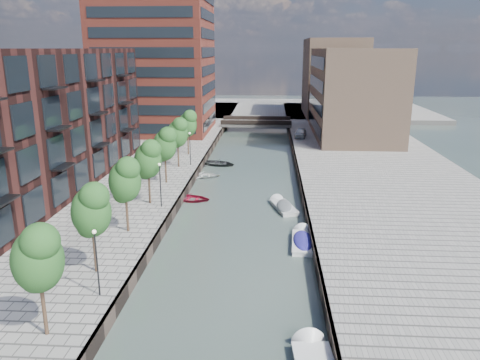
# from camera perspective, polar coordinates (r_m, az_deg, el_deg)

# --- Properties ---
(water) EXTENTS (300.00, 300.00, 0.00)m
(water) POSITION_cam_1_polar(r_m,az_deg,el_deg) (58.13, 0.99, 0.79)
(water) COLOR #38473F
(water) RESTS_ON ground
(quay_right) EXTENTS (20.00, 140.00, 1.00)m
(quay_right) POSITION_cam_1_polar(r_m,az_deg,el_deg) (59.45, 16.59, 0.96)
(quay_right) COLOR gray
(quay_right) RESTS_ON ground
(quay_wall_left) EXTENTS (0.25, 140.00, 1.00)m
(quay_wall_left) POSITION_cam_1_polar(r_m,az_deg,el_deg) (58.60, -4.97, 1.36)
(quay_wall_left) COLOR #332823
(quay_wall_left) RESTS_ON ground
(quay_wall_right) EXTENTS (0.25, 140.00, 1.00)m
(quay_wall_right) POSITION_cam_1_polar(r_m,az_deg,el_deg) (58.04, 7.02, 1.16)
(quay_wall_right) COLOR #332823
(quay_wall_right) RESTS_ON ground
(far_closure) EXTENTS (80.00, 40.00, 1.00)m
(far_closure) POSITION_cam_1_polar(r_m,az_deg,el_deg) (117.03, 2.45, 8.62)
(far_closure) COLOR gray
(far_closure) RESTS_ON ground
(apartment_block) EXTENTS (8.00, 38.00, 14.00)m
(apartment_block) POSITION_cam_1_polar(r_m,az_deg,el_deg) (51.84, -22.39, 6.81)
(apartment_block) COLOR black
(apartment_block) RESTS_ON quay_left
(tower) EXTENTS (18.00, 18.00, 30.00)m
(tower) POSITION_cam_1_polar(r_m,az_deg,el_deg) (83.45, -10.29, 16.19)
(tower) COLOR maroon
(tower) RESTS_ON quay_left
(tan_block_near) EXTENTS (12.00, 25.00, 14.00)m
(tan_block_near) POSITION_cam_1_polar(r_m,az_deg,el_deg) (79.53, 13.61, 10.27)
(tan_block_near) COLOR #917159
(tan_block_near) RESTS_ON quay_right
(tan_block_far) EXTENTS (12.00, 20.00, 16.00)m
(tan_block_far) POSITION_cam_1_polar(r_m,az_deg,el_deg) (105.11, 11.29, 12.18)
(tan_block_far) COLOR #917159
(tan_block_far) RESTS_ON quay_right
(bridge) EXTENTS (13.00, 6.00, 1.30)m
(bridge) POSITION_cam_1_polar(r_m,az_deg,el_deg) (89.18, 2.01, 6.96)
(bridge) COLOR gray
(bridge) RESTS_ON ground
(tree_0) EXTENTS (2.50, 2.50, 5.95)m
(tree_0) POSITION_cam_1_polar(r_m,az_deg,el_deg) (24.96, -23.48, -8.52)
(tree_0) COLOR #382619
(tree_0) RESTS_ON quay_left
(tree_1) EXTENTS (2.50, 2.50, 5.95)m
(tree_1) POSITION_cam_1_polar(r_m,az_deg,el_deg) (30.87, -17.71, -3.35)
(tree_1) COLOR #382619
(tree_1) RESTS_ON quay_left
(tree_2) EXTENTS (2.50, 2.50, 5.95)m
(tree_2) POSITION_cam_1_polar(r_m,az_deg,el_deg) (37.17, -13.88, 0.15)
(tree_2) COLOR #382619
(tree_2) RESTS_ON quay_left
(tree_3) EXTENTS (2.50, 2.50, 5.95)m
(tree_3) POSITION_cam_1_polar(r_m,az_deg,el_deg) (43.68, -11.18, 2.61)
(tree_3) COLOR #382619
(tree_3) RESTS_ON quay_left
(tree_4) EXTENTS (2.50, 2.50, 5.95)m
(tree_4) POSITION_cam_1_polar(r_m,az_deg,el_deg) (50.32, -9.17, 4.43)
(tree_4) COLOR #382619
(tree_4) RESTS_ON quay_left
(tree_5) EXTENTS (2.50, 2.50, 5.95)m
(tree_5) POSITION_cam_1_polar(r_m,az_deg,el_deg) (57.05, -7.63, 5.82)
(tree_5) COLOR #382619
(tree_5) RESTS_ON quay_left
(tree_6) EXTENTS (2.50, 2.50, 5.95)m
(tree_6) POSITION_cam_1_polar(r_m,az_deg,el_deg) (63.83, -6.42, 6.91)
(tree_6) COLOR #382619
(tree_6) RESTS_ON quay_left
(lamp_0) EXTENTS (0.24, 0.24, 4.12)m
(lamp_0) POSITION_cam_1_polar(r_m,az_deg,el_deg) (28.46, -17.11, -8.82)
(lamp_0) COLOR black
(lamp_0) RESTS_ON quay_left
(lamp_1) EXTENTS (0.24, 0.24, 4.12)m
(lamp_1) POSITION_cam_1_polar(r_m,az_deg,el_deg) (42.86, -9.71, -0.04)
(lamp_1) COLOR black
(lamp_1) RESTS_ON quay_left
(lamp_2) EXTENTS (0.24, 0.24, 4.12)m
(lamp_2) POSITION_cam_1_polar(r_m,az_deg,el_deg) (58.10, -6.12, 4.25)
(lamp_2) COLOR black
(lamp_2) RESTS_ON quay_left
(sloop_2) EXTENTS (4.58, 3.58, 0.86)m
(sloop_2) POSITION_cam_1_polar(r_m,az_deg,el_deg) (48.22, -6.08, -2.48)
(sloop_2) COLOR maroon
(sloop_2) RESTS_ON ground
(sloop_3) EXTENTS (4.32, 3.33, 0.83)m
(sloop_3) POSITION_cam_1_polar(r_m,az_deg,el_deg) (56.62, -4.46, 0.33)
(sloop_3) COLOR silver
(sloop_3) RESTS_ON ground
(sloop_4) EXTENTS (5.46, 4.60, 0.97)m
(sloop_4) POSITION_cam_1_polar(r_m,az_deg,el_deg) (62.44, -2.65, 1.83)
(sloop_4) COLOR #232426
(sloop_4) RESTS_ON ground
(motorboat_3) EXTENTS (1.94, 4.95, 1.62)m
(motorboat_3) POSITION_cam_1_polar(r_m,az_deg,el_deg) (37.98, 7.67, -7.36)
(motorboat_3) COLOR white
(motorboat_3) RESTS_ON ground
(motorboat_4) EXTENTS (2.83, 4.84, 1.53)m
(motorboat_4) POSITION_cam_1_polar(r_m,az_deg,el_deg) (45.75, 5.23, -3.22)
(motorboat_4) COLOR #B7B7B5
(motorboat_4) RESTS_ON ground
(car) EXTENTS (2.35, 4.52, 1.47)m
(car) POSITION_cam_1_polar(r_m,az_deg,el_deg) (77.23, 7.40, 5.73)
(car) COLOR silver
(car) RESTS_ON quay_right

